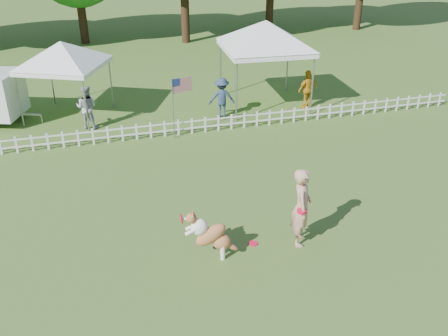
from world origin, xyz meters
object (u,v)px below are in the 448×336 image
(handler, at_px, (302,207))
(flag_pole, at_px, (173,109))
(frisbee_on_turf, at_px, (253,243))
(spectator_c, at_px, (308,89))
(spectator_a, at_px, (87,107))
(dog, at_px, (212,235))
(spectator_b, at_px, (222,98))
(canopy_tent_left, at_px, (66,81))
(canopy_tent_right, at_px, (264,65))

(handler, bearing_deg, flag_pole, 37.07)
(handler, xyz_separation_m, frisbee_on_turf, (-1.11, 0.22, -0.99))
(spectator_c, bearing_deg, frisbee_on_turf, 43.08)
(spectator_a, bearing_deg, dog, 128.19)
(spectator_a, relative_size, spectator_b, 1.03)
(canopy_tent_left, bearing_deg, flag_pole, -17.40)
(handler, xyz_separation_m, spectator_b, (0.44, 8.60, -0.21))
(frisbee_on_turf, relative_size, canopy_tent_right, 0.07)
(spectator_c, bearing_deg, spectator_b, -15.35)
(dog, bearing_deg, spectator_a, 119.21)
(dog, distance_m, canopy_tent_left, 10.75)
(spectator_b, height_order, spectator_c, spectator_c)
(flag_pole, bearing_deg, spectator_c, -4.89)
(spectator_b, bearing_deg, frisbee_on_turf, 88.81)
(flag_pole, bearing_deg, canopy_tent_right, 9.68)
(canopy_tent_left, bearing_deg, spectator_a, -40.52)
(dog, xyz_separation_m, spectator_c, (6.26, 8.58, 0.18))
(dog, height_order, flag_pole, flag_pole)
(canopy_tent_right, bearing_deg, handler, -100.86)
(spectator_a, distance_m, spectator_b, 5.10)
(spectator_a, bearing_deg, canopy_tent_left, -42.77)
(frisbee_on_turf, bearing_deg, canopy_tent_right, 68.79)
(handler, bearing_deg, spectator_b, 20.14)
(dog, bearing_deg, spectator_b, 86.59)
(dog, relative_size, spectator_c, 0.77)
(spectator_b, bearing_deg, flag_pole, 44.61)
(frisbee_on_turf, distance_m, spectator_b, 8.56)
(handler, bearing_deg, canopy_tent_right, 8.41)
(handler, height_order, dog, handler)
(dog, height_order, spectator_c, spectator_c)
(canopy_tent_left, distance_m, spectator_b, 6.02)
(spectator_a, relative_size, spectator_c, 1.03)
(flag_pole, xyz_separation_m, spectator_b, (2.20, 1.56, -0.31))
(flag_pole, bearing_deg, spectator_b, 15.52)
(flag_pole, xyz_separation_m, spectator_a, (-2.90, 1.82, -0.29))
(frisbee_on_turf, bearing_deg, spectator_c, 58.32)
(handler, bearing_deg, frisbee_on_turf, 101.87)
(dog, bearing_deg, spectator_c, 67.58)
(canopy_tent_left, height_order, flag_pole, canopy_tent_left)
(canopy_tent_left, bearing_deg, handler, -37.74)
(dog, distance_m, flag_pole, 7.06)
(canopy_tent_right, height_order, spectator_a, canopy_tent_right)
(canopy_tent_left, bearing_deg, dog, -48.25)
(handler, relative_size, spectator_a, 1.23)
(spectator_b, distance_m, spectator_c, 3.62)
(canopy_tent_right, bearing_deg, spectator_b, -153.91)
(canopy_tent_left, bearing_deg, frisbee_on_turf, -42.41)
(frisbee_on_turf, distance_m, canopy_tent_right, 10.02)
(dog, xyz_separation_m, spectator_b, (2.64, 8.58, 0.18))
(canopy_tent_left, relative_size, spectator_a, 1.78)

